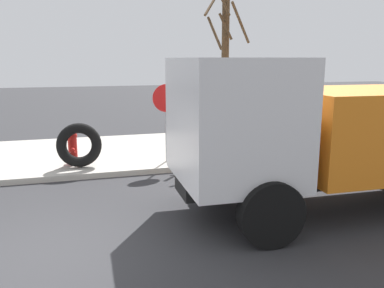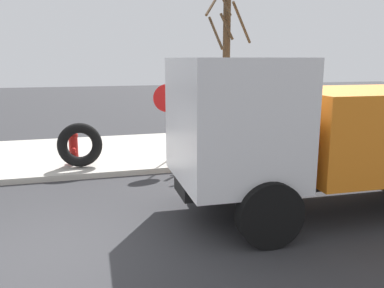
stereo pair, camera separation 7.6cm
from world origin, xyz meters
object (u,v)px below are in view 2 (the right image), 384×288
object	(u,v)px
fire_hydrant	(73,146)
loose_tire	(80,145)
bare_tree	(226,61)
dump_truck_orange	(344,130)
stop_sign	(167,108)

from	to	relation	value
fire_hydrant	loose_tire	xyz separation A→B (m)	(0.17, -0.37, 0.11)
bare_tree	dump_truck_orange	bearing A→B (deg)	-86.85
stop_sign	dump_truck_orange	world-z (taller)	dump_truck_orange
fire_hydrant	bare_tree	xyz separation A→B (m)	(4.87, 1.31, 2.27)
stop_sign	dump_truck_orange	distance (m)	4.89
loose_tire	dump_truck_orange	world-z (taller)	dump_truck_orange
fire_hydrant	loose_tire	world-z (taller)	loose_tire
loose_tire	bare_tree	xyz separation A→B (m)	(4.70, 1.68, 2.16)
stop_sign	bare_tree	world-z (taller)	bare_tree
stop_sign	bare_tree	xyz separation A→B (m)	(2.34, 1.72, 1.26)
fire_hydrant	stop_sign	bearing A→B (deg)	-9.12
stop_sign	fire_hydrant	bearing A→B (deg)	170.88
stop_sign	loose_tire	bearing A→B (deg)	179.00
fire_hydrant	dump_truck_orange	world-z (taller)	dump_truck_orange
loose_tire	bare_tree	distance (m)	5.44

